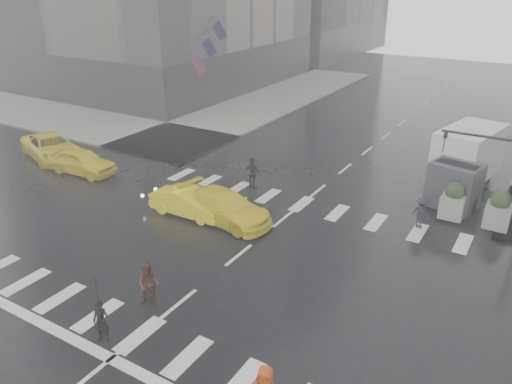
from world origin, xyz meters
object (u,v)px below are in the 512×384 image
Objects in this scene: traffic_signal_pole at (508,166)px; taxi_front at (82,161)px; pedestrian_brown at (149,284)px; taxi_mid at (189,202)px; box_truck at (465,161)px.

taxi_front is (-22.20, -4.84, -2.47)m from traffic_signal_pole.
taxi_mid is at bearing 96.52° from pedestrian_brown.
taxi_front is (-12.36, 7.72, -0.11)m from pedestrian_brown.
traffic_signal_pole is 1.02× the size of taxi_front.
box_truck is (19.93, 8.70, 1.07)m from taxi_front.
traffic_signal_pole is at bearing -67.06° from taxi_mid.
box_truck is at bearing -69.40° from taxi_front.
traffic_signal_pole is at bearing -47.54° from box_truck.
box_truck reaches higher than pedestrian_brown.
traffic_signal_pole is at bearing -80.70° from taxi_front.
traffic_signal_pole reaches higher than box_truck.
traffic_signal_pole reaches higher than pedestrian_brown.
box_truck is (-2.28, 3.86, -1.40)m from traffic_signal_pole.
pedestrian_brown reaches higher than taxi_front.
box_truck is (10.95, 9.87, 1.15)m from taxi_mid.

